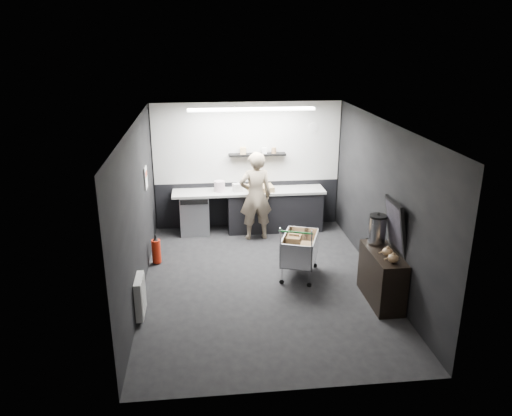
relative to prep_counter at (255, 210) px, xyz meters
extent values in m
plane|color=black|center=(-0.14, -2.42, -0.46)|extent=(5.50, 5.50, 0.00)
plane|color=white|center=(-0.14, -2.42, 2.24)|extent=(5.50, 5.50, 0.00)
plane|color=black|center=(-0.14, 0.33, 0.89)|extent=(5.50, 0.00, 5.50)
plane|color=black|center=(-0.14, -5.17, 0.89)|extent=(5.50, 0.00, 5.50)
plane|color=black|center=(-2.14, -2.42, 0.89)|extent=(0.00, 5.50, 5.50)
plane|color=black|center=(1.86, -2.42, 0.89)|extent=(0.00, 5.50, 5.50)
cube|color=beige|center=(-0.14, 0.31, 1.39)|extent=(3.95, 0.02, 1.70)
cube|color=black|center=(-0.14, 0.31, 0.04)|extent=(3.95, 0.02, 1.00)
cube|color=black|center=(0.06, 0.20, 1.16)|extent=(1.20, 0.22, 0.04)
cylinder|color=silver|center=(1.26, 0.30, 1.69)|extent=(0.20, 0.03, 0.20)
cube|color=white|center=(-2.12, -1.12, 1.09)|extent=(0.02, 0.30, 0.40)
cube|color=red|center=(-2.11, -1.12, 1.16)|extent=(0.02, 0.22, 0.10)
cube|color=silver|center=(-2.08, -3.32, -0.11)|extent=(0.10, 0.50, 0.60)
cube|color=white|center=(-0.14, -0.57, 2.21)|extent=(2.40, 0.20, 0.04)
cube|color=black|center=(0.41, 0.00, -0.03)|extent=(2.00, 0.56, 0.85)
cube|color=#A6A6A2|center=(-0.14, 0.00, 0.42)|extent=(3.20, 0.60, 0.05)
cube|color=#9EA0A5|center=(-1.29, 0.00, -0.03)|extent=(0.60, 0.58, 0.85)
cube|color=black|center=(-1.29, -0.30, 0.32)|extent=(0.56, 0.02, 0.10)
imported|color=#B9AC92|center=(-0.04, -0.45, 0.46)|extent=(0.71, 0.51, 1.83)
cube|color=silver|center=(0.53, -2.23, -0.15)|extent=(0.80, 0.98, 0.02)
cube|color=silver|center=(0.26, -2.23, 0.07)|extent=(0.31, 0.81, 0.45)
cube|color=silver|center=(0.79, -2.23, 0.07)|extent=(0.31, 0.81, 0.45)
cube|color=silver|center=(0.53, -2.64, 0.07)|extent=(0.52, 0.20, 0.45)
cube|color=silver|center=(0.53, -1.81, 0.07)|extent=(0.52, 0.20, 0.45)
cylinder|color=silver|center=(0.29, -2.61, -0.29)|extent=(0.02, 0.02, 0.30)
cylinder|color=silver|center=(0.76, -2.61, -0.29)|extent=(0.02, 0.02, 0.30)
cylinder|color=silver|center=(0.29, -1.84, -0.29)|extent=(0.02, 0.02, 0.30)
cylinder|color=silver|center=(0.76, -1.84, -0.29)|extent=(0.02, 0.02, 0.30)
cylinder|color=green|center=(0.53, -2.70, 0.54)|extent=(0.53, 0.22, 0.03)
cube|color=brown|center=(0.41, -2.13, 0.05)|extent=(0.33, 0.36, 0.38)
cube|color=brown|center=(0.67, -2.35, 0.03)|extent=(0.30, 0.34, 0.34)
cylinder|color=black|center=(0.29, -2.61, -0.42)|extent=(0.09, 0.06, 0.08)
cylinder|color=black|center=(0.29, -1.84, -0.42)|extent=(0.09, 0.06, 0.08)
cylinder|color=black|center=(0.76, -2.61, -0.42)|extent=(0.09, 0.06, 0.08)
cylinder|color=black|center=(0.76, -1.84, -0.42)|extent=(0.09, 0.06, 0.08)
cube|color=black|center=(1.64, -3.23, -0.04)|extent=(0.41, 1.11, 0.83)
cylinder|color=silver|center=(1.64, -2.86, 0.60)|extent=(0.28, 0.28, 0.42)
cylinder|color=black|center=(1.64, -2.86, 0.83)|extent=(0.28, 0.28, 0.04)
sphere|color=black|center=(1.64, -2.86, 0.87)|extent=(0.05, 0.05, 0.05)
ellipsoid|color=brown|center=(1.64, -3.37, 0.45)|extent=(0.17, 0.17, 0.13)
ellipsoid|color=brown|center=(1.64, -3.60, 0.45)|extent=(0.17, 0.17, 0.13)
cube|color=black|center=(1.80, -3.18, 0.79)|extent=(0.19, 0.65, 0.83)
cube|color=black|center=(1.78, -3.18, 0.79)|extent=(0.13, 0.55, 0.71)
cylinder|color=red|center=(-1.99, -1.46, -0.21)|extent=(0.16, 0.16, 0.44)
cone|color=black|center=(-1.99, -1.46, 0.03)|extent=(0.11, 0.11, 0.07)
cylinder|color=black|center=(-1.99, -1.46, 0.08)|extent=(0.03, 0.03, 0.07)
cube|color=tan|center=(0.10, -0.05, 0.50)|extent=(0.56, 0.45, 0.11)
cylinder|color=beige|center=(-0.75, 0.00, 0.55)|extent=(0.22, 0.22, 0.22)
cube|color=silver|center=(-0.37, -0.05, 0.53)|extent=(0.22, 0.19, 0.17)
camera|label=1|loc=(-1.09, -9.98, 3.54)|focal=35.00mm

